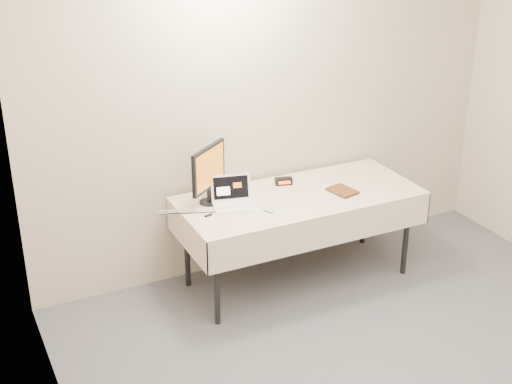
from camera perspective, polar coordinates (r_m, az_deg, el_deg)
name	(u,v)px	position (r m, az deg, el deg)	size (l,w,h in m)	color
back_wall	(273,102)	(5.60, 1.36, 7.22)	(4.00, 0.10, 2.70)	beige
table	(299,202)	(5.46, 3.47, -0.82)	(1.86, 0.81, 0.74)	black
laptop	(233,199)	(5.25, -1.87, -0.53)	(0.35, 0.32, 0.20)	white
monitor	(209,170)	(5.21, -3.81, 1.73)	(0.36, 0.28, 0.44)	black
book	(335,182)	(5.42, 6.37, 0.83)	(0.16, 0.02, 0.22)	brown
alarm_clock	(284,181)	(5.60, 2.23, 0.87)	(0.14, 0.09, 0.06)	black
clicker	(268,210)	(5.16, 0.99, -1.43)	(0.05, 0.10, 0.02)	#B7B7B9
paper_form	(333,190)	(5.55, 6.15, 0.19)	(0.10, 0.25, 0.00)	#BCE6B7
usb_dongle	(208,215)	(5.10, -3.83, -1.88)	(0.06, 0.02, 0.01)	black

